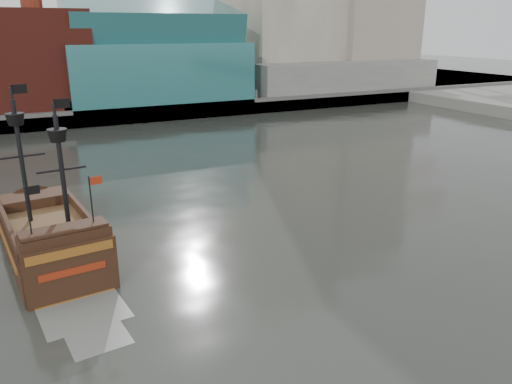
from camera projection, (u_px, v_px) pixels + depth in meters
ground at (357, 344)px, 23.86m from camera, size 400.00×400.00×0.00m
promenade_far at (80, 96)px, 101.86m from camera, size 220.00×60.00×2.00m
seawall at (108, 117)px, 76.65m from camera, size 220.00×1.00×2.60m
crane_a at (417, 7)px, 120.73m from camera, size 22.50×4.00×32.25m
crane_b at (416, 23)px, 134.39m from camera, size 19.10×4.00×26.25m
pirate_ship at (52, 243)px, 32.30m from camera, size 6.35×16.31×11.91m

